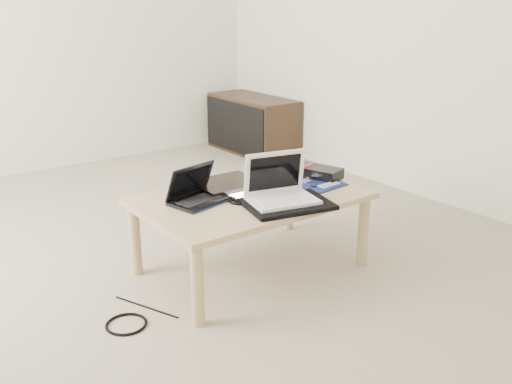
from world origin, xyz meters
TOP-DOWN VIEW (x-y plane):
  - ground at (0.00, 0.00)m, footprint 4.00×4.00m
  - coffee_table at (0.35, -0.48)m, footprint 1.10×0.70m
  - media_cabinet at (1.77, 1.45)m, footprint 0.41×0.90m
  - book at (0.33, -0.30)m, footprint 0.33×0.28m
  - netbook at (0.08, -0.40)m, footprint 0.30×0.25m
  - tablet at (0.34, -0.47)m, footprint 0.24×0.19m
  - remote at (0.56, -0.43)m, footprint 0.08×0.21m
  - neoprene_sleeve at (0.40, -0.70)m, footprint 0.45×0.37m
  - white_laptop at (0.39, -0.65)m, footprint 0.35×0.29m
  - motherboard at (0.74, -0.52)m, footprint 0.25×0.30m
  - gpu_box at (0.82, -0.44)m, footprint 0.21×0.30m
  - cable_coil at (0.25, -0.52)m, footprint 0.13×0.13m
  - floor_cable_coil at (-0.40, -0.60)m, footprint 0.18×0.18m
  - floor_cable_trail at (-0.27, -0.52)m, footprint 0.15×0.34m

SIDE VIEW (x-z plane):
  - ground at x=0.00m, z-range 0.00..0.00m
  - floor_cable_trail at x=-0.27m, z-range 0.00..0.01m
  - floor_cable_coil at x=-0.40m, z-range 0.00..0.01m
  - media_cabinet at x=1.77m, z-range 0.00..0.50m
  - coffee_table at x=0.35m, z-range 0.15..0.55m
  - motherboard at x=0.74m, z-range 0.40..0.41m
  - tablet at x=0.34m, z-range 0.40..0.41m
  - cable_coil at x=0.25m, z-range 0.40..0.41m
  - remote at x=0.56m, z-range 0.40..0.42m
  - neoprene_sleeve at x=0.40m, z-range 0.40..0.42m
  - book at x=0.33m, z-range 0.40..0.43m
  - gpu_box at x=0.82m, z-range 0.40..0.46m
  - netbook at x=0.08m, z-range 0.35..0.53m
  - white_laptop at x=0.39m, z-range 0.35..0.58m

